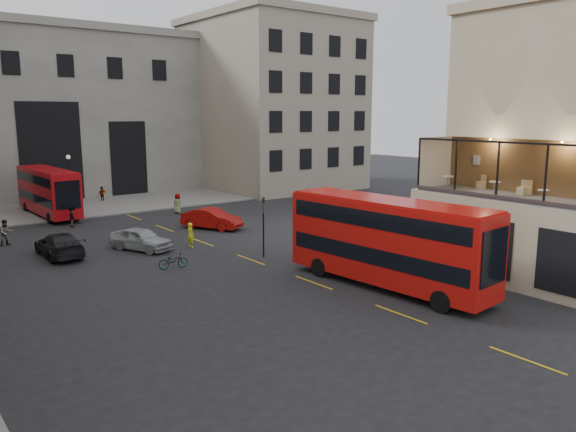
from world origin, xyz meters
TOP-DOWN VIEW (x-y plane):
  - ground at (0.00, 0.00)m, footprint 140.00×140.00m
  - host_building_main at (9.95, 0.00)m, footprint 7.26×11.40m
  - host_frontage at (6.50, 0.00)m, footprint 3.00×11.00m
  - cafe_floor at (6.50, 0.00)m, footprint 3.00×10.00m
  - gateway at (-5.00, 47.99)m, footprint 35.00×10.60m
  - building_right at (20.00, 39.97)m, footprint 16.60×18.60m
  - pavement_far at (-6.00, 38.00)m, footprint 40.00×12.00m
  - traffic_light_near at (-1.00, 12.00)m, footprint 0.16×0.20m
  - street_lamp_b at (-6.00, 34.00)m, footprint 0.36×0.36m
  - bus_near at (0.50, 3.13)m, footprint 3.50×11.66m
  - bus_far at (-7.55, 35.14)m, footprint 2.65×10.42m
  - car_a at (-6.26, 18.49)m, footprint 3.37×4.72m
  - car_b at (0.90, 21.68)m, footprint 3.70×5.04m
  - car_c at (-11.00, 20.04)m, footprint 2.15×5.15m
  - bicycle at (-6.60, 13.18)m, footprint 1.76×0.91m
  - cyclist at (-3.28, 17.26)m, footprint 0.45×0.64m
  - pedestrian_a at (-12.98, 25.37)m, footprint 0.96×0.80m
  - pedestrian_b at (-7.49, 28.89)m, footprint 0.99×1.22m
  - pedestrian_c at (-1.17, 40.00)m, footprint 0.99×0.59m
  - pedestrian_d at (1.90, 29.47)m, footprint 0.89×1.03m
  - cafe_table_near at (5.37, -2.26)m, footprint 0.53×0.53m
  - cafe_table_mid at (5.93, 0.69)m, footprint 0.60×0.60m
  - cafe_table_far at (5.89, 3.63)m, footprint 0.62×0.62m
  - cafe_chair_b at (7.21, -0.14)m, footprint 0.42×0.42m
  - cafe_chair_c at (7.57, -0.19)m, footprint 0.45×0.45m
  - cafe_chair_d at (7.54, 2.56)m, footprint 0.48×0.48m

SIDE VIEW (x-z plane):
  - ground at x=0.00m, z-range 0.00..0.00m
  - pavement_far at x=-6.00m, z-range 0.00..0.12m
  - bicycle at x=-6.60m, z-range 0.00..0.88m
  - car_c at x=-11.00m, z-range 0.00..1.49m
  - car_a at x=-6.26m, z-range 0.00..1.49m
  - pedestrian_c at x=-1.17m, z-range 0.00..1.58m
  - car_b at x=0.90m, z-range 0.00..1.58m
  - pedestrian_b at x=-7.49m, z-range 0.00..1.64m
  - cyclist at x=-3.28m, z-range 0.00..1.66m
  - pedestrian_a at x=-12.98m, z-range 0.00..1.77m
  - pedestrian_d at x=1.90m, z-range 0.00..1.78m
  - host_frontage at x=6.50m, z-range 0.00..4.50m
  - bus_far at x=-7.55m, z-range 0.26..4.39m
  - street_lamp_b at x=-6.00m, z-range -0.27..5.06m
  - traffic_light_near at x=-1.00m, z-range 0.52..4.32m
  - bus_near at x=0.50m, z-range 0.28..4.87m
  - cafe_floor at x=6.50m, z-range 4.50..4.60m
  - cafe_chair_c at x=7.57m, z-range 4.45..5.22m
  - cafe_chair_b at x=7.21m, z-range 4.44..5.25m
  - cafe_chair_d at x=7.54m, z-range 4.44..5.26m
  - cafe_table_near at x=5.37m, z-range 4.71..5.37m
  - cafe_table_mid at x=5.93m, z-range 4.72..5.47m
  - cafe_table_far at x=5.89m, z-range 4.73..5.50m
  - host_building_main at x=9.95m, z-range 0.24..15.34m
  - gateway at x=-5.00m, z-range 0.39..18.39m
  - building_right at x=20.00m, z-range 0.39..20.39m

